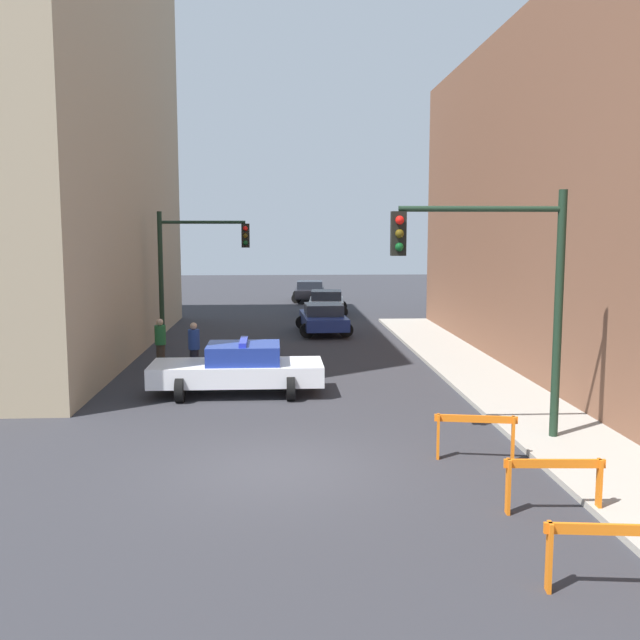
# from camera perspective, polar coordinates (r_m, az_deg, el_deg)

# --- Properties ---
(ground_plane) EXTENTS (120.00, 120.00, 0.00)m
(ground_plane) POSITION_cam_1_polar(r_m,az_deg,el_deg) (13.79, -3.46, -11.80)
(ground_plane) COLOR #2D2D33
(sidewalk_right) EXTENTS (2.40, 44.00, 0.12)m
(sidewalk_right) POSITION_cam_1_polar(r_m,az_deg,el_deg) (15.08, 21.26, -10.38)
(sidewalk_right) COLOR #9E998E
(sidewalk_right) RESTS_ON ground_plane
(traffic_light_near) EXTENTS (3.64, 0.35, 5.20)m
(traffic_light_near) POSITION_cam_1_polar(r_m,az_deg,el_deg) (15.25, 14.55, 3.36)
(traffic_light_near) COLOR black
(traffic_light_near) RESTS_ON sidewalk_right
(traffic_light_far) EXTENTS (3.44, 0.35, 5.20)m
(traffic_light_far) POSITION_cam_1_polar(r_m,az_deg,el_deg) (27.37, -10.37, 4.77)
(traffic_light_far) COLOR black
(traffic_light_far) RESTS_ON ground_plane
(police_car) EXTENTS (4.71, 2.38, 1.52)m
(police_car) POSITION_cam_1_polar(r_m,az_deg,el_deg) (19.75, -6.52, -3.86)
(police_car) COLOR white
(police_car) RESTS_ON ground_plane
(parked_car_near) EXTENTS (2.40, 4.37, 1.31)m
(parked_car_near) POSITION_cam_1_polar(r_m,az_deg,el_deg) (31.30, 0.27, 0.16)
(parked_car_near) COLOR navy
(parked_car_near) RESTS_ON ground_plane
(parked_car_mid) EXTENTS (2.49, 4.42, 1.31)m
(parked_car_mid) POSITION_cam_1_polar(r_m,az_deg,el_deg) (38.28, 0.52, 1.44)
(parked_car_mid) COLOR silver
(parked_car_mid) RESTS_ON ground_plane
(parked_car_far) EXTENTS (2.42, 4.39, 1.31)m
(parked_car_far) POSITION_cam_1_polar(r_m,az_deg,el_deg) (45.61, -0.82, 2.36)
(parked_car_far) COLOR black
(parked_car_far) RESTS_ON ground_plane
(pedestrian_crossing) EXTENTS (0.50, 0.50, 1.66)m
(pedestrian_crossing) POSITION_cam_1_polar(r_m,az_deg,el_deg) (22.50, -10.04, -2.22)
(pedestrian_crossing) COLOR black
(pedestrian_crossing) RESTS_ON ground_plane
(pedestrian_corner) EXTENTS (0.38, 0.38, 1.66)m
(pedestrian_corner) POSITION_cam_1_polar(r_m,az_deg,el_deg) (23.65, -12.65, -1.82)
(pedestrian_corner) COLOR #382D23
(pedestrian_corner) RESTS_ON ground_plane
(barrier_front) EXTENTS (1.59, 0.33, 0.90)m
(barrier_front) POSITION_cam_1_polar(r_m,az_deg,el_deg) (9.87, 22.12, -16.40)
(barrier_front) COLOR orange
(barrier_front) RESTS_ON ground_plane
(barrier_mid) EXTENTS (1.60, 0.25, 0.90)m
(barrier_mid) POSITION_cam_1_polar(r_m,az_deg,el_deg) (12.10, 18.22, -11.81)
(barrier_mid) COLOR orange
(barrier_mid) RESTS_ON ground_plane
(barrier_back) EXTENTS (1.58, 0.42, 0.90)m
(barrier_back) POSITION_cam_1_polar(r_m,az_deg,el_deg) (14.41, 12.33, -8.56)
(barrier_back) COLOR orange
(barrier_back) RESTS_ON ground_plane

